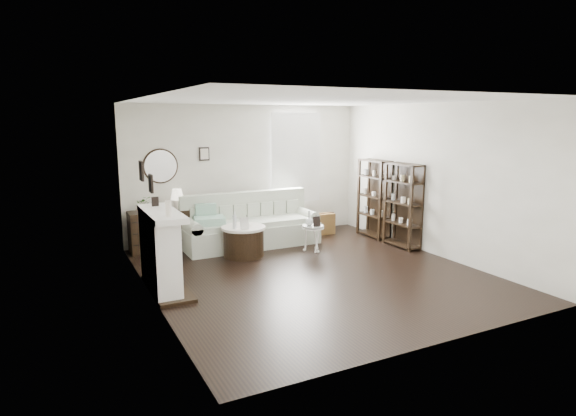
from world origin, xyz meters
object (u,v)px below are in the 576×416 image
sofa (250,228)px  pedestal_table (313,228)px  dresser (161,230)px  drum_table (244,241)px

sofa → pedestal_table: 1.30m
dresser → pedestal_table: 2.83m
drum_table → pedestal_table: (1.26, -0.28, 0.17)m
sofa → drum_table: bearing=-120.4°
drum_table → pedestal_table: 1.30m
dresser → drum_table: (1.23, -1.07, -0.10)m
sofa → pedestal_table: size_ratio=5.29×
sofa → dresser: size_ratio=2.30×
drum_table → pedestal_table: size_ratio=1.59×
dresser → drum_table: bearing=-41.1°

